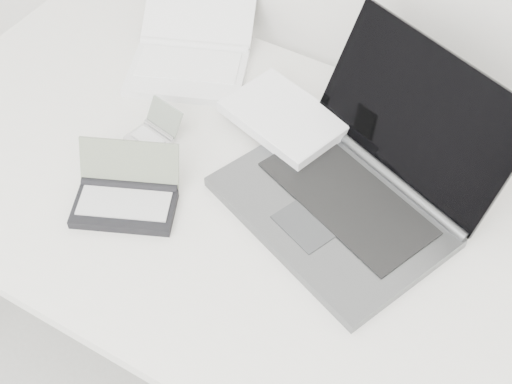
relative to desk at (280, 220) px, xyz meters
The scene contains 5 objects.
desk is the anchor object (origin of this frame).
laptop_large 0.15m from the desk, 54.25° to the left, with size 0.59×0.51×0.25m.
netbook_open_white 0.45m from the desk, 145.56° to the left, with size 0.35×0.38×0.10m.
pda_silver 0.31m from the desk, behind, with size 0.10×0.11×0.06m.
palmtop_charcoal 0.29m from the desk, 150.26° to the right, with size 0.23×0.21×0.10m.
Camera 1 is at (0.38, 0.82, 1.75)m, focal length 50.00 mm.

